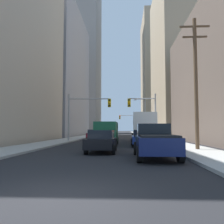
{
  "coord_description": "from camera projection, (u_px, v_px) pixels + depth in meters",
  "views": [
    {
      "loc": [
        1.6,
        -5.57,
        1.59
      ],
      "look_at": [
        0.0,
        24.57,
        3.78
      ],
      "focal_mm": 37.94,
      "sensor_mm": 36.0,
      "label": 1
    }
  ],
  "objects": [
    {
      "name": "pickup_truck_navy",
      "position": [
        155.0,
        141.0,
        13.05
      ],
      "size": [
        2.2,
        5.43,
        1.9
      ],
      "color": "#141E4C",
      "rests_on": "ground"
    },
    {
      "name": "city_bus",
      "position": [
        143.0,
        126.0,
        30.33
      ],
      "size": [
        2.94,
        11.59,
        3.4
      ],
      "color": "silver",
      "rests_on": "ground"
    },
    {
      "name": "building_left_mid_office",
      "position": [
        43.0,
        74.0,
        56.59
      ],
      "size": [
        17.93,
        27.37,
        29.31
      ],
      "primitive_type": "cube",
      "color": "#93939E",
      "rests_on": "ground"
    },
    {
      "name": "traffic_signal_near_right",
      "position": [
        143.0,
        109.0,
        29.39
      ],
      "size": [
        3.54,
        0.44,
        6.0
      ],
      "color": "gray",
      "rests_on": "ground"
    },
    {
      "name": "sedan_blue",
      "position": [
        142.0,
        138.0,
        21.42
      ],
      "size": [
        1.95,
        4.23,
        1.52
      ],
      "color": "navy",
      "rests_on": "ground"
    },
    {
      "name": "traffic_signal_far_right",
      "position": [
        130.0,
        120.0,
        65.63
      ],
      "size": [
        5.44,
        0.44,
        6.0
      ],
      "color": "gray",
      "rests_on": "ground"
    },
    {
      "name": "building_right_mid_block",
      "position": [
        192.0,
        59.0,
        54.99
      ],
      "size": [
        16.49,
        23.58,
        35.82
      ],
      "primitive_type": "cube",
      "color": "tan",
      "rests_on": "ground"
    },
    {
      "name": "sedan_black",
      "position": [
        102.0,
        141.0,
        16.18
      ],
      "size": [
        1.95,
        4.26,
        1.52
      ],
      "color": "black",
      "rests_on": "ground"
    },
    {
      "name": "building_left_far_tower",
      "position": [
        80.0,
        42.0,
        95.87
      ],
      "size": [
        15.42,
        19.7,
        73.41
      ],
      "primitive_type": "cube",
      "color": "gray",
      "rests_on": "ground"
    },
    {
      "name": "ground_plane",
      "position": [
        56.0,
        197.0,
        5.52
      ],
      "size": [
        400.0,
        400.0,
        0.0
      ],
      "primitive_type": "plane",
      "color": "black"
    },
    {
      "name": "sedan_maroon",
      "position": [
        93.0,
        134.0,
        37.62
      ],
      "size": [
        1.95,
        4.21,
        1.52
      ],
      "color": "maroon",
      "rests_on": "ground"
    },
    {
      "name": "utility_pole_right",
      "position": [
        196.0,
        80.0,
        17.42
      ],
      "size": [
        2.2,
        0.28,
        9.87
      ],
      "color": "brown",
      "rests_on": "ground"
    },
    {
      "name": "sidewalk_right",
      "position": [
        146.0,
        136.0,
        54.98
      ],
      "size": [
        3.37,
        160.0,
        0.15
      ],
      "primitive_type": "cube",
      "color": "#9E9E99",
      "rests_on": "ground"
    },
    {
      "name": "building_right_far_highrise",
      "position": [
        169.0,
        75.0,
        96.53
      ],
      "size": [
        21.49,
        22.73,
        47.25
      ],
      "primitive_type": "cube",
      "color": "tan",
      "rests_on": "ground"
    },
    {
      "name": "cargo_van_green",
      "position": [
        107.0,
        132.0,
        23.25
      ],
      "size": [
        2.16,
        5.23,
        2.26
      ],
      "color": "#195938",
      "rests_on": "ground"
    },
    {
      "name": "street_lamp_right",
      "position": [
        143.0,
        114.0,
        45.02
      ],
      "size": [
        2.25,
        0.32,
        7.5
      ],
      "color": "gray",
      "rests_on": "ground"
    },
    {
      "name": "sidewalk_left",
      "position": [
        90.0,
        136.0,
        55.67
      ],
      "size": [
        3.37,
        160.0,
        0.15
      ],
      "primitive_type": "cube",
      "color": "#9E9E99",
      "rests_on": "ground"
    },
    {
      "name": "traffic_signal_near_left",
      "position": [
        87.0,
        109.0,
        29.77
      ],
      "size": [
        5.43,
        0.44,
        6.0
      ],
      "color": "gray",
      "rests_on": "ground"
    }
  ]
}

